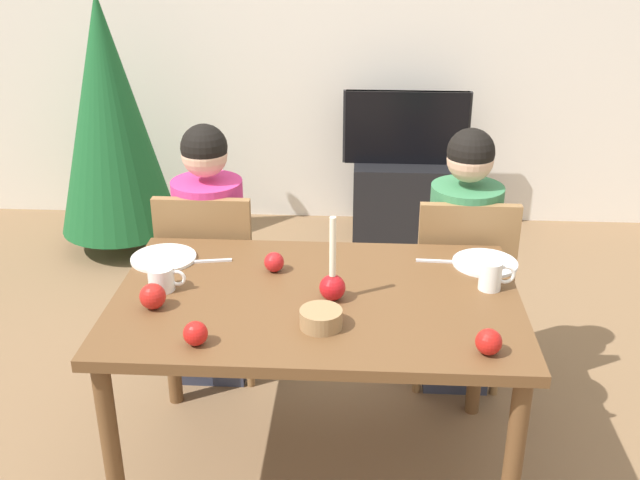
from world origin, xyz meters
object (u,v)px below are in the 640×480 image
(chair_left, at_px, (211,274))
(tv, at_px, (406,128))
(person_right_child, at_px, (461,265))
(mug_left, at_px, (162,279))
(christmas_tree, at_px, (109,115))
(bowl_walnuts, at_px, (321,318))
(dining_table, at_px, (317,316))
(plate_left, at_px, (164,258))
(chair_right, at_px, (461,281))
(candle_centerpiece, at_px, (332,283))
(plate_right, at_px, (485,263))
(mug_right, at_px, (492,275))
(apple_by_left_plate, at_px, (489,342))
(person_left_child, at_px, (211,259))
(apple_by_right_mug, at_px, (274,262))
(tv_stand, at_px, (403,198))
(apple_far_edge, at_px, (153,296))
(apple_near_candle, at_px, (196,333))

(chair_left, bearing_deg, tv, 61.53)
(person_right_child, height_order, mug_left, person_right_child)
(christmas_tree, bearing_deg, mug_left, -67.58)
(bowl_walnuts, bearing_deg, dining_table, 97.37)
(christmas_tree, distance_m, mug_left, 2.12)
(plate_left, bearing_deg, chair_left, 74.70)
(chair_right, height_order, person_right_child, person_right_child)
(candle_centerpiece, xyz_separation_m, mug_left, (-0.59, 0.04, -0.02))
(person_right_child, height_order, plate_right, person_right_child)
(christmas_tree, relative_size, candle_centerpiece, 5.40)
(bowl_walnuts, bearing_deg, plate_left, 143.68)
(mug_left, relative_size, bowl_walnuts, 0.97)
(tv, distance_m, mug_right, 2.23)
(plate_right, relative_size, apple_by_left_plate, 2.99)
(chair_left, xyz_separation_m, person_left_child, (0.00, 0.03, 0.06))
(mug_right, xyz_separation_m, apple_by_right_mug, (-0.77, 0.09, -0.02))
(dining_table, height_order, mug_left, mug_left)
(dining_table, xyz_separation_m, tv_stand, (0.42, 2.30, -0.43))
(mug_right, bearing_deg, person_right_child, 92.53)
(dining_table, xyz_separation_m, person_left_child, (-0.50, 0.64, -0.10))
(plate_left, height_order, apple_by_left_plate, apple_by_left_plate)
(tv_stand, distance_m, tv, 0.47)
(person_right_child, relative_size, candle_centerpiece, 3.86)
(mug_left, distance_m, bowl_walnuts, 0.61)
(apple_by_right_mug, bearing_deg, candle_centerpiece, -42.36)
(tv_stand, bearing_deg, apple_far_edge, -111.55)
(plate_left, height_order, bowl_walnuts, bowl_walnuts)
(mug_right, height_order, apple_near_candle, mug_right)
(tv_stand, height_order, mug_right, mug_right)
(bowl_walnuts, height_order, apple_by_left_plate, apple_by_left_plate)
(person_left_child, height_order, apple_by_right_mug, person_left_child)
(tv_stand, bearing_deg, apple_near_candle, -106.22)
(bowl_walnuts, distance_m, apple_near_candle, 0.40)
(chair_left, bearing_deg, person_right_child, 1.72)
(mug_right, distance_m, apple_far_edge, 1.16)
(plate_right, xyz_separation_m, mug_left, (-1.15, -0.27, 0.04))
(chair_right, bearing_deg, tv, 95.52)
(mug_right, distance_m, apple_near_candle, 1.04)
(tv_stand, bearing_deg, candle_centerpiece, -98.86)
(chair_left, xyz_separation_m, apple_far_edge, (-0.04, -0.73, 0.28))
(dining_table, xyz_separation_m, bowl_walnuts, (0.03, -0.21, 0.11))
(chair_left, bearing_deg, person_left_child, 90.00)
(dining_table, xyz_separation_m, chair_left, (-0.50, 0.61, -0.15))
(candle_centerpiece, xyz_separation_m, apple_by_right_mug, (-0.22, 0.20, -0.03))
(tv_stand, bearing_deg, chair_right, -84.48)
(plate_right, xyz_separation_m, bowl_walnuts, (-0.59, -0.49, 0.02))
(chair_right, height_order, apple_near_candle, chair_right)
(chair_right, bearing_deg, apple_by_right_mug, -150.16)
(tv_stand, bearing_deg, apple_by_right_mug, -105.40)
(chair_right, height_order, candle_centerpiece, candle_centerpiece)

